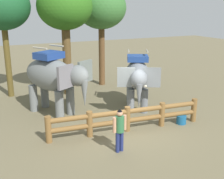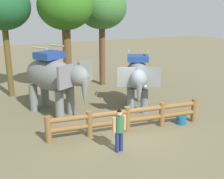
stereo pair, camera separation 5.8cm
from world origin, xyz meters
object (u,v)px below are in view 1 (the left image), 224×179
object	(u,v)px
tree_back_center	(101,9)
elephant_near_left	(54,77)
tourist_woman_in_black	(120,128)
tree_far_right	(65,8)
feed_bucket	(181,120)
log_fence	(127,117)
tree_far_left	(2,7)
elephant_center	(137,77)

from	to	relation	value
tree_back_center	elephant_near_left	bearing A→B (deg)	-136.75
tourist_woman_in_black	tree_far_right	xyz separation A→B (m)	(0.44, 7.50, 3.96)
tourist_woman_in_black	feed_bucket	xyz separation A→B (m)	(3.58, 1.05, -0.73)
log_fence	tree_far_left	size ratio (longest dim) A/B	1.06
tourist_woman_in_black	tree_far_right	size ratio (longest dim) A/B	0.25
elephant_center	feed_bucket	xyz separation A→B (m)	(0.78, -2.54, -1.45)
tree_far_right	feed_bucket	distance (m)	8.57
tree_far_left	feed_bucket	size ratio (longest dim) A/B	14.65
elephant_center	tree_far_right	xyz separation A→B (m)	(-2.36, 3.91, 3.23)
log_fence	tree_far_right	size ratio (longest dim) A/B	1.05
elephant_near_left	tree_far_left	world-z (taller)	tree_far_left
elephant_near_left	tourist_woman_in_black	world-z (taller)	elephant_near_left
tourist_woman_in_black	tree_back_center	world-z (taller)	tree_back_center
tourist_woman_in_black	tree_far_left	world-z (taller)	tree_far_left
elephant_center	tree_far_left	world-z (taller)	tree_far_left
tree_far_left	elephant_center	bearing A→B (deg)	-41.88
log_fence	tree_back_center	xyz separation A→B (m)	(1.99, 7.14, 4.22)
tree_back_center	tree_far_right	xyz separation A→B (m)	(-2.62, -1.06, 0.05)
tree_back_center	feed_bucket	size ratio (longest dim) A/B	14.61
tree_back_center	tree_far_right	distance (m)	2.83
elephant_near_left	elephant_center	bearing A→B (deg)	-15.56
tourist_woman_in_black	tree_far_left	size ratio (longest dim) A/B	0.25
elephant_near_left	elephant_center	world-z (taller)	elephant_near_left
log_fence	feed_bucket	world-z (taller)	log_fence
feed_bucket	tourist_woman_in_black	bearing A→B (deg)	-163.74
elephant_near_left	tourist_woman_in_black	distance (m)	4.87
feed_bucket	elephant_center	bearing A→B (deg)	106.99
log_fence	elephant_near_left	size ratio (longest dim) A/B	1.75
log_fence	tree_far_right	distance (m)	7.46
elephant_near_left	feed_bucket	xyz separation A→B (m)	(4.65, -3.62, -1.63)
log_fence	elephant_center	bearing A→B (deg)	51.54
tourist_woman_in_black	feed_bucket	world-z (taller)	tourist_woman_in_black
log_fence	tree_back_center	distance (m)	8.53
elephant_center	tree_far_right	distance (m)	5.60
tree_far_right	tree_far_left	bearing A→B (deg)	162.23
log_fence	tourist_woman_in_black	size ratio (longest dim) A/B	4.18
elephant_near_left	tree_far_left	xyz separation A→B (m)	(-1.60, 3.83, 3.09)
log_fence	tree_far_right	xyz separation A→B (m)	(-0.64, 6.08, 4.27)
elephant_near_left	tree_far_right	world-z (taller)	tree_far_right
elephant_near_left	tree_far_left	distance (m)	5.18
log_fence	elephant_near_left	bearing A→B (deg)	123.41
elephant_center	tree_back_center	xyz separation A→B (m)	(0.26, 4.97, 3.18)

